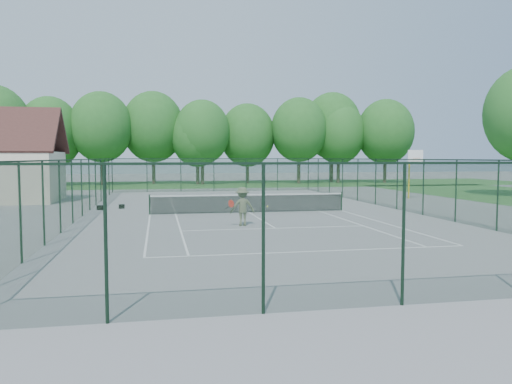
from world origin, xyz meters
The scene contains 10 objects.
ground centered at (0.00, 0.00, 0.00)m, with size 140.00×140.00×0.00m, color gray.
grass_far centered at (0.00, 30.00, 0.01)m, with size 80.00×16.00×0.01m, color #387930.
court_lines centered at (0.00, 0.00, 0.00)m, with size 11.05×23.85×0.01m.
tennis_net centered at (0.00, 0.00, 0.58)m, with size 11.08×0.08×1.10m.
fence_enclosure centered at (0.00, 0.00, 1.56)m, with size 18.05×36.05×3.02m.
tree_line_far centered at (0.00, 30.00, 5.99)m, with size 39.40×6.40×9.70m.
basketball_goal centered at (13.60, 6.67, 2.57)m, with size 1.20×1.43×3.65m.
sports_bag_a centered at (-8.42, 3.01, 0.14)m, with size 0.34×0.20×0.27m, color black.
sports_bag_b centered at (-7.23, 3.62, 0.13)m, with size 0.33×0.20×0.26m, color black.
tennis_player centered at (-1.27, -5.27, 0.88)m, with size 2.17×0.87×1.76m.
Camera 1 is at (-5.03, -27.55, 3.12)m, focal length 35.00 mm.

